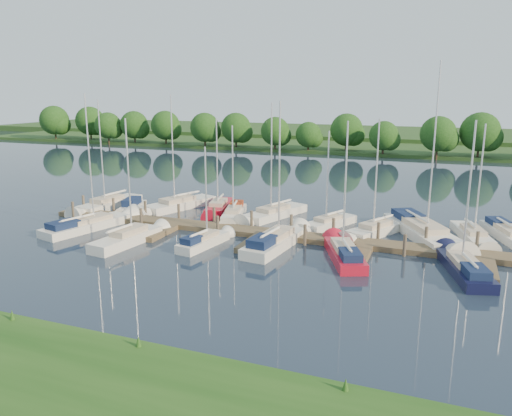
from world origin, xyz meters
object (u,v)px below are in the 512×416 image
(motorboat, at_px, (131,208))
(sailboat_s_2, at_px, (204,242))
(sailboat_n_0, at_px, (107,206))
(sailboat_n_5, at_px, (273,215))
(dock, at_px, (263,235))

(motorboat, height_order, sailboat_s_2, sailboat_s_2)
(sailboat_n_0, relative_size, motorboat, 2.08)
(sailboat_n_5, height_order, sailboat_s_2, sailboat_n_5)
(motorboat, bearing_deg, sailboat_n_5, 174.82)
(sailboat_n_0, height_order, motorboat, sailboat_n_0)
(dock, xyz_separation_m, motorboat, (-14.94, 3.88, 0.12))
(dock, distance_m, sailboat_n_5, 6.49)
(sailboat_n_0, distance_m, sailboat_s_2, 16.15)
(dock, height_order, sailboat_s_2, sailboat_s_2)
(sailboat_s_2, bearing_deg, dock, 56.23)
(sailboat_s_2, bearing_deg, sailboat_n_5, 88.17)
(sailboat_n_0, xyz_separation_m, sailboat_n_5, (16.31, 2.53, -0.01))
(sailboat_n_0, xyz_separation_m, sailboat_s_2, (14.37, -7.36, 0.04))
(sailboat_n_5, bearing_deg, sailboat_n_0, 28.54)
(dock, relative_size, sailboat_n_0, 3.64)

